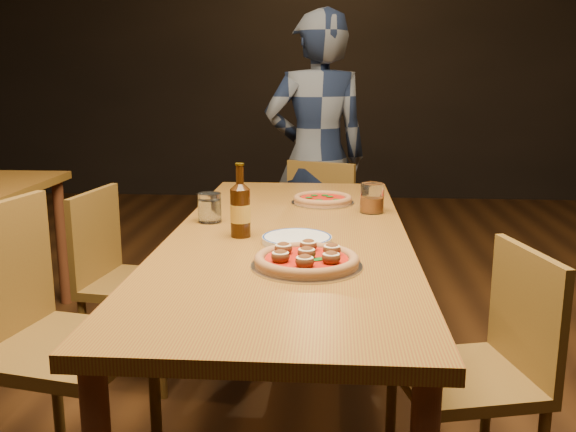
# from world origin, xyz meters

# --- Properties ---
(ground) EXTENTS (9.00, 9.00, 0.00)m
(ground) POSITION_xyz_m (0.00, 0.00, 0.00)
(ground) COLOR black
(table_main) EXTENTS (0.80, 2.00, 0.75)m
(table_main) POSITION_xyz_m (0.00, 0.00, 0.68)
(table_main) COLOR brown
(table_main) RESTS_ON ground
(chair_main_nw) EXTENTS (0.52, 0.52, 0.95)m
(chair_main_nw) POSITION_xyz_m (-0.66, -0.36, 0.47)
(chair_main_nw) COLOR brown
(chair_main_nw) RESTS_ON ground
(chair_main_sw) EXTENTS (0.45, 0.45, 0.84)m
(chair_main_sw) POSITION_xyz_m (-0.67, 0.40, 0.42)
(chair_main_sw) COLOR brown
(chair_main_sw) RESTS_ON ground
(chair_main_e) EXTENTS (0.46, 0.46, 0.83)m
(chair_main_e) POSITION_xyz_m (0.54, -0.35, 0.41)
(chair_main_e) COLOR brown
(chair_main_e) RESTS_ON ground
(chair_end) EXTENTS (0.51, 0.51, 0.85)m
(chair_end) POSITION_xyz_m (0.01, 1.17, 0.42)
(chair_end) COLOR brown
(chair_end) RESTS_ON ground
(pizza_meatball) EXTENTS (0.32, 0.32, 0.06)m
(pizza_meatball) POSITION_xyz_m (0.08, -0.39, 0.77)
(pizza_meatball) COLOR #B7B7BF
(pizza_meatball) RESTS_ON table_main
(pizza_margherita) EXTENTS (0.26, 0.26, 0.03)m
(pizza_margherita) POSITION_xyz_m (0.11, 0.51, 0.77)
(pizza_margherita) COLOR #B7B7BF
(pizza_margherita) RESTS_ON table_main
(plate_stack) EXTENTS (0.22, 0.22, 0.02)m
(plate_stack) POSITION_xyz_m (0.03, -0.13, 0.76)
(plate_stack) COLOR white
(plate_stack) RESTS_ON table_main
(beer_bottle) EXTENTS (0.07, 0.07, 0.24)m
(beer_bottle) POSITION_xyz_m (-0.16, -0.06, 0.84)
(beer_bottle) COLOR black
(beer_bottle) RESTS_ON table_main
(water_glass) EXTENTS (0.09, 0.09, 0.11)m
(water_glass) POSITION_xyz_m (-0.30, 0.14, 0.80)
(water_glass) COLOR white
(water_glass) RESTS_ON table_main
(amber_glass) EXTENTS (0.09, 0.09, 0.11)m
(amber_glass) POSITION_xyz_m (0.30, 0.34, 0.81)
(amber_glass) COLOR #964910
(amber_glass) RESTS_ON table_main
(diner) EXTENTS (0.67, 0.52, 1.62)m
(diner) POSITION_xyz_m (0.05, 1.47, 0.81)
(diner) COLOR black
(diner) RESTS_ON ground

